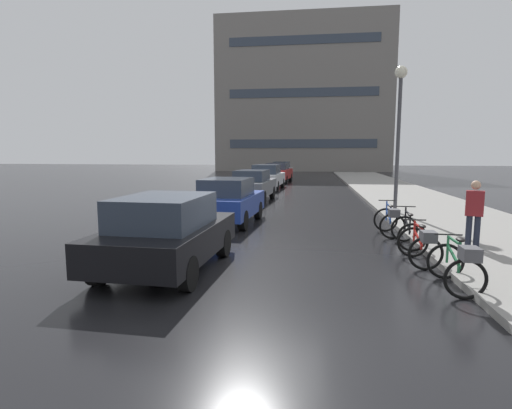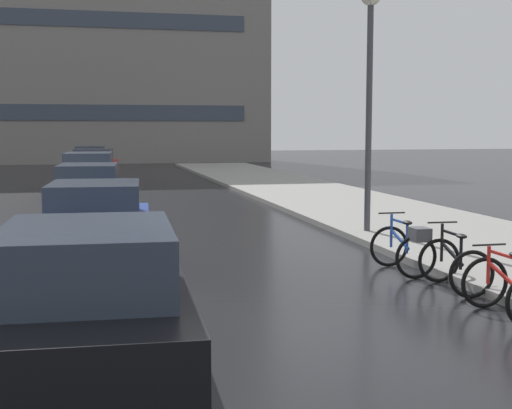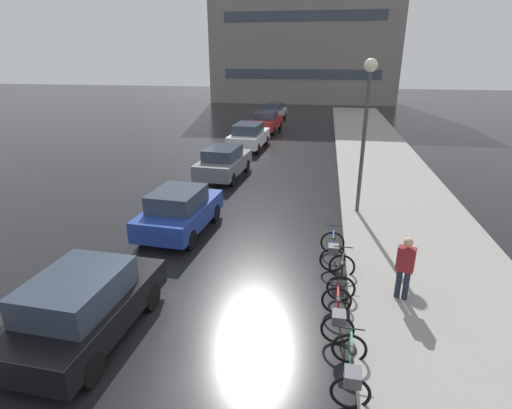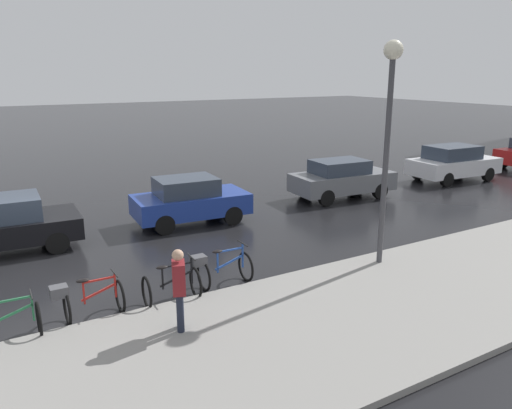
# 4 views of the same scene
# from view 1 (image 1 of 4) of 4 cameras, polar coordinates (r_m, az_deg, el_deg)

# --- Properties ---
(ground_plane) EXTENTS (140.00, 140.00, 0.00)m
(ground_plane) POSITION_cam_1_polar(r_m,az_deg,el_deg) (8.96, 1.94, -8.41)
(ground_plane) COLOR black
(sidewalk_kerb) EXTENTS (4.80, 60.00, 0.14)m
(sidewalk_kerb) POSITION_cam_1_polar(r_m,az_deg,el_deg) (19.42, 23.04, -0.19)
(sidewalk_kerb) COLOR gray
(sidewalk_kerb) RESTS_ON ground
(bicycle_nearest) EXTENTS (0.74, 1.45, 0.98)m
(bicycle_nearest) POSITION_cam_1_polar(r_m,az_deg,el_deg) (7.92, 26.92, -7.63)
(bicycle_nearest) COLOR black
(bicycle_nearest) RESTS_ON ground
(bicycle_second) EXTENTS (0.72, 1.39, 0.92)m
(bicycle_second) POSITION_cam_1_polar(r_m,az_deg,el_deg) (9.41, 22.50, -5.22)
(bicycle_second) COLOR black
(bicycle_second) RESTS_ON ground
(bicycle_third) EXTENTS (0.78, 1.22, 1.01)m
(bicycle_third) POSITION_cam_1_polar(r_m,az_deg,el_deg) (11.17, 20.90, -3.62)
(bicycle_third) COLOR black
(bicycle_third) RESTS_ON ground
(bicycle_farthest) EXTENTS (0.75, 1.44, 1.00)m
(bicycle_farthest) POSITION_cam_1_polar(r_m,az_deg,el_deg) (12.34, 18.60, -2.09)
(bicycle_farthest) COLOR black
(bicycle_farthest) RESTS_ON ground
(car_black) EXTENTS (2.13, 4.00, 1.57)m
(car_black) POSITION_cam_1_polar(r_m,az_deg,el_deg) (8.52, -12.64, -3.86)
(car_black) COLOR black
(car_black) RESTS_ON ground
(car_blue) EXTENTS (2.10, 3.89, 1.57)m
(car_blue) POSITION_cam_1_polar(r_m,az_deg,el_deg) (13.81, -4.04, 0.56)
(car_blue) COLOR navy
(car_blue) RESTS_ON ground
(car_grey) EXTENTS (2.10, 4.26, 1.56)m
(car_grey) POSITION_cam_1_polar(r_m,az_deg,el_deg) (20.33, -0.51, 2.80)
(car_grey) COLOR slate
(car_grey) RESTS_ON ground
(car_white) EXTENTS (2.20, 4.39, 1.64)m
(car_white) POSITION_cam_1_polar(r_m,az_deg,el_deg) (26.96, 1.57, 4.02)
(car_white) COLOR silver
(car_white) RESTS_ON ground
(car_red) EXTENTS (2.28, 4.43, 1.59)m
(car_red) POSITION_cam_1_polar(r_m,az_deg,el_deg) (33.14, 3.13, 4.60)
(car_red) COLOR #AD1919
(car_red) RESTS_ON ground
(car_silver) EXTENTS (2.01, 3.94, 1.56)m
(car_silver) POSITION_cam_1_polar(r_m,az_deg,el_deg) (39.36, 3.69, 5.01)
(car_silver) COLOR #B2B5BA
(car_silver) RESTS_ON ground
(pedestrian) EXTENTS (0.46, 0.36, 1.77)m
(pedestrian) POSITION_cam_1_polar(r_m,az_deg,el_deg) (11.13, 28.71, -0.93)
(pedestrian) COLOR #1E2333
(pedestrian) RESTS_ON ground
(streetlamp) EXTENTS (0.46, 0.46, 5.68)m
(streetlamp) POSITION_cam_1_polar(r_m,az_deg,el_deg) (16.53, 19.80, 12.47)
(streetlamp) COLOR #424247
(streetlamp) RESTS_ON ground
(building_facade_main) EXTENTS (22.77, 7.85, 19.86)m
(building_facade_main) POSITION_cam_1_polar(r_m,az_deg,el_deg) (56.24, 6.76, 15.04)
(building_facade_main) COLOR gray
(building_facade_main) RESTS_ON ground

